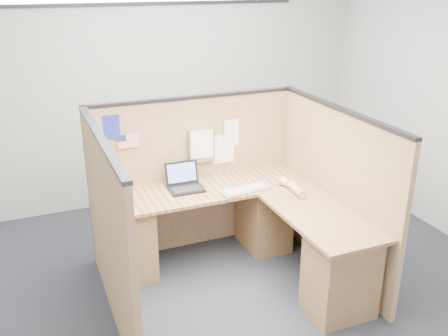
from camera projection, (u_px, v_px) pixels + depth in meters
name	position (u px, v px, depth m)	size (l,w,h in m)	color
floor	(236.00, 295.00, 4.27)	(5.00, 5.00, 0.00)	black
wall_back	(158.00, 84.00, 5.71)	(5.00, 5.00, 0.00)	#A9ACAE
cubicle_partitions	(217.00, 195.00, 4.36)	(2.06, 1.83, 1.53)	brown
l_desk	(242.00, 236.00, 4.44)	(1.95, 1.75, 0.73)	brown
laptop	(184.00, 182.00, 4.58)	(0.31, 0.30, 0.22)	black
keyboard	(246.00, 190.00, 4.52)	(0.49, 0.22, 0.03)	gray
mouse	(283.00, 183.00, 4.66)	(0.11, 0.07, 0.05)	silver
hand_forearm	(292.00, 186.00, 4.53)	(0.12, 0.40, 0.09)	tan
blue_poster	(110.00, 128.00, 4.35)	(0.17, 0.00, 0.22)	navy
american_flag	(126.00, 143.00, 4.44)	(0.20, 0.01, 0.35)	olive
file_holder	(201.00, 145.00, 4.72)	(0.25, 0.05, 0.32)	slate
paper_left	(234.00, 132.00, 4.84)	(0.21, 0.00, 0.26)	white
paper_right	(223.00, 149.00, 4.86)	(0.23, 0.00, 0.29)	white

